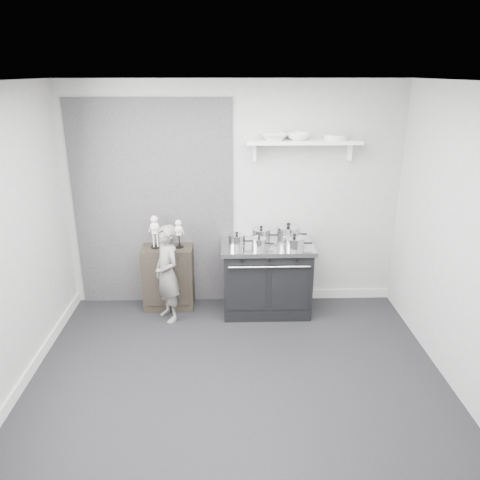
% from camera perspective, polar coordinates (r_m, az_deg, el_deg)
% --- Properties ---
extents(ground, '(4.00, 4.00, 0.00)m').
position_cam_1_polar(ground, '(4.58, -0.43, -17.38)').
color(ground, black).
rests_on(ground, ground).
extents(room_shell, '(4.02, 3.62, 2.71)m').
position_cam_1_polar(room_shell, '(3.96, -1.82, 3.24)').
color(room_shell, '#A1A19F').
rests_on(room_shell, ground).
extents(wall_shelf, '(1.30, 0.26, 0.24)m').
position_cam_1_polar(wall_shelf, '(5.44, 7.76, 11.66)').
color(wall_shelf, white).
rests_on(wall_shelf, room_shell).
extents(stove, '(1.08, 0.68, 0.87)m').
position_cam_1_polar(stove, '(5.64, 3.25, -4.57)').
color(stove, black).
rests_on(stove, ground).
extents(side_cabinet, '(0.60, 0.35, 0.79)m').
position_cam_1_polar(side_cabinet, '(5.81, -8.69, -4.51)').
color(side_cabinet, black).
rests_on(side_cabinet, ground).
extents(child, '(0.46, 0.50, 1.16)m').
position_cam_1_polar(child, '(5.45, -8.85, -4.08)').
color(child, slate).
rests_on(child, ground).
extents(pot_front_left, '(0.28, 0.20, 0.18)m').
position_cam_1_polar(pot_front_left, '(5.36, -0.38, -0.05)').
color(pot_front_left, '#BDBDBF').
rests_on(pot_front_left, stove).
extents(pot_back_left, '(0.31, 0.23, 0.19)m').
position_cam_1_polar(pot_back_left, '(5.56, 2.59, 0.69)').
color(pot_back_left, '#BDBDBF').
rests_on(pot_back_left, stove).
extents(pot_back_right, '(0.37, 0.28, 0.23)m').
position_cam_1_polar(pot_back_right, '(5.57, 5.89, 0.80)').
color(pot_back_right, '#BDBDBF').
rests_on(pot_back_right, stove).
extents(pot_front_right, '(0.33, 0.24, 0.18)m').
position_cam_1_polar(pot_front_right, '(5.35, 6.63, -0.31)').
color(pot_front_right, '#BDBDBF').
rests_on(pot_front_right, stove).
extents(pot_front_center, '(0.26, 0.17, 0.15)m').
position_cam_1_polar(pot_front_center, '(5.33, 2.33, -0.37)').
color(pot_front_center, '#BDBDBF').
rests_on(pot_front_center, stove).
extents(skeleton_full, '(0.13, 0.08, 0.46)m').
position_cam_1_polar(skeleton_full, '(5.60, -10.34, 1.29)').
color(skeleton_full, white).
rests_on(skeleton_full, side_cabinet).
extents(skeleton_torso, '(0.11, 0.07, 0.39)m').
position_cam_1_polar(skeleton_torso, '(5.58, -7.48, 1.01)').
color(skeleton_torso, white).
rests_on(skeleton_torso, side_cabinet).
extents(bowl_large, '(0.31, 0.31, 0.08)m').
position_cam_1_polar(bowl_large, '(5.38, 4.15, 12.44)').
color(bowl_large, white).
rests_on(bowl_large, wall_shelf).
extents(bowl_small, '(0.26, 0.26, 0.08)m').
position_cam_1_polar(bowl_small, '(5.42, 7.13, 12.42)').
color(bowl_small, white).
rests_on(bowl_small, wall_shelf).
extents(plate_stack, '(0.28, 0.28, 0.06)m').
position_cam_1_polar(plate_stack, '(5.50, 11.61, 12.17)').
color(plate_stack, silver).
rests_on(plate_stack, wall_shelf).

